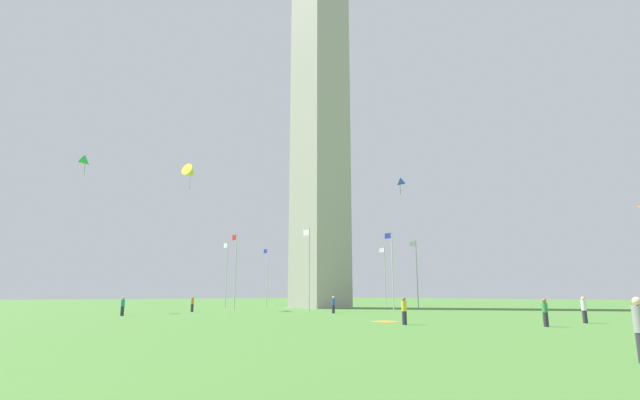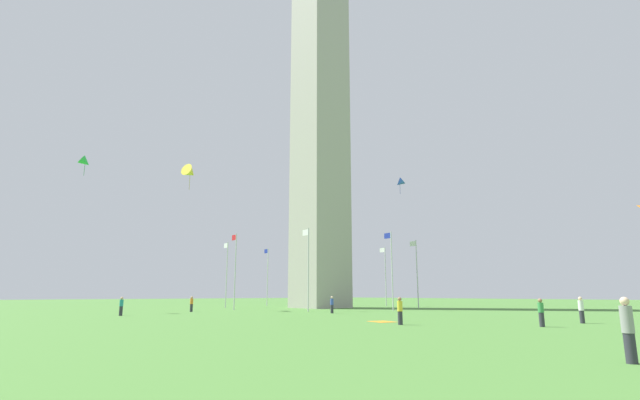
# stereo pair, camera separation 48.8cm
# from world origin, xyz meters

# --- Properties ---
(ground_plane) EXTENTS (260.00, 260.00, 0.00)m
(ground_plane) POSITION_xyz_m (0.00, 0.00, 0.00)
(ground_plane) COLOR #477A33
(obelisk_monument) EXTENTS (6.21, 6.21, 56.45)m
(obelisk_monument) POSITION_xyz_m (0.00, 0.00, 28.22)
(obelisk_monument) COLOR #A8A399
(obelisk_monument) RESTS_ON ground
(flagpole_n) EXTENTS (1.12, 0.14, 8.98)m
(flagpole_n) POSITION_xyz_m (13.07, 0.00, 4.89)
(flagpole_n) COLOR silver
(flagpole_n) RESTS_ON ground
(flagpole_ne) EXTENTS (1.12, 0.14, 8.98)m
(flagpole_ne) POSITION_xyz_m (9.25, 9.20, 4.89)
(flagpole_ne) COLOR silver
(flagpole_ne) RESTS_ON ground
(flagpole_e) EXTENTS (1.12, 0.14, 8.98)m
(flagpole_e) POSITION_xyz_m (0.05, 13.01, 4.89)
(flagpole_e) COLOR silver
(flagpole_e) RESTS_ON ground
(flagpole_se) EXTENTS (1.12, 0.14, 8.98)m
(flagpole_se) POSITION_xyz_m (-9.15, 9.20, 4.89)
(flagpole_se) COLOR silver
(flagpole_se) RESTS_ON ground
(flagpole_s) EXTENTS (1.12, 0.14, 8.98)m
(flagpole_s) POSITION_xyz_m (-12.96, 0.00, 4.89)
(flagpole_s) COLOR silver
(flagpole_s) RESTS_ON ground
(flagpole_sw) EXTENTS (1.12, 0.14, 8.98)m
(flagpole_sw) POSITION_xyz_m (-9.15, -9.20, 4.89)
(flagpole_sw) COLOR silver
(flagpole_sw) RESTS_ON ground
(flagpole_w) EXTENTS (1.12, 0.14, 8.98)m
(flagpole_w) POSITION_xyz_m (0.05, -13.01, 4.89)
(flagpole_w) COLOR silver
(flagpole_w) RESTS_ON ground
(flagpole_nw) EXTENTS (1.12, 0.14, 8.98)m
(flagpole_nw) POSITION_xyz_m (9.25, -9.20, 4.89)
(flagpole_nw) COLOR silver
(flagpole_nw) RESTS_ON ground
(person_yellow_shirt) EXTENTS (0.32, 0.32, 1.66)m
(person_yellow_shirt) POSITION_xyz_m (-29.82, 18.14, 0.82)
(person_yellow_shirt) COLOR #2D2D38
(person_yellow_shirt) RESTS_ON ground
(person_gray_shirt) EXTENTS (0.32, 0.32, 1.77)m
(person_gray_shirt) POSITION_xyz_m (-44.47, 25.59, 0.88)
(person_gray_shirt) COLOR #2D2D38
(person_gray_shirt) RESTS_ON ground
(person_blue_shirt) EXTENTS (0.32, 0.32, 1.63)m
(person_blue_shirt) POSITION_xyz_m (-14.28, 10.22, 0.81)
(person_blue_shirt) COLOR #2D2D38
(person_blue_shirt) RESTS_ON ground
(person_orange_shirt) EXTENTS (0.32, 0.32, 1.62)m
(person_orange_shirt) POSITION_xyz_m (-2.17, 19.24, 0.80)
(person_orange_shirt) COLOR #2D2D38
(person_orange_shirt) RESTS_ON ground
(person_green_shirt) EXTENTS (0.32, 0.32, 1.59)m
(person_green_shirt) POSITION_xyz_m (-36.17, 13.25, 0.79)
(person_green_shirt) COLOR #2D2D38
(person_green_shirt) RESTS_ON ground
(person_teal_shirt) EXTENTS (0.32, 0.32, 1.60)m
(person_teal_shirt) POSITION_xyz_m (-6.71, 27.69, 0.79)
(person_teal_shirt) COLOR #2D2D38
(person_teal_shirt) RESTS_ON ground
(person_white_shirt) EXTENTS (0.32, 0.32, 1.67)m
(person_white_shirt) POSITION_xyz_m (-36.28, 8.06, 0.83)
(person_white_shirt) COLOR #2D2D38
(person_white_shirt) RESTS_ON ground
(kite_green_delta) EXTENTS (1.26, 1.56, 2.26)m
(kite_green_delta) POSITION_xyz_m (4.52, 29.36, 15.90)
(kite_green_delta) COLOR green
(kite_blue_delta) EXTENTS (1.73, 1.62, 2.18)m
(kite_blue_delta) POSITION_xyz_m (-10.95, -4.30, 15.86)
(kite_blue_delta) COLOR blue
(kite_yellow_delta) EXTENTS (2.18, 2.31, 3.15)m
(kite_yellow_delta) POSITION_xyz_m (2.35, 18.28, 16.16)
(kite_yellow_delta) COLOR yellow
(picnic_blanket_near_first_person) EXTENTS (2.08, 1.78, 0.01)m
(picnic_blanket_near_first_person) POSITION_xyz_m (-26.93, 16.65, 0.01)
(picnic_blanket_near_first_person) COLOR orange
(picnic_blanket_near_first_person) RESTS_ON ground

